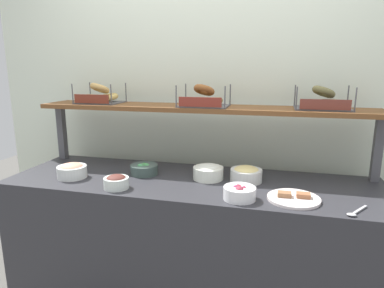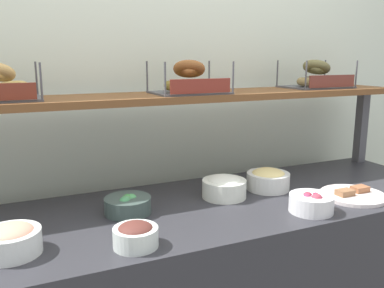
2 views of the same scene
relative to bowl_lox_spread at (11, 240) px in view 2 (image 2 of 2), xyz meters
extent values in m
cube|color=silver|center=(0.75, 0.68, 0.30)|extent=(3.49, 0.06, 2.40)
cube|color=#4C4C51|center=(1.83, 0.40, 0.15)|extent=(0.05, 0.05, 0.40)
cube|color=brown|center=(0.75, 0.40, 0.37)|extent=(2.25, 0.32, 0.03)
cylinder|color=white|center=(0.00, 0.00, -0.01)|extent=(0.18, 0.18, 0.07)
ellipsoid|color=#F6A082|center=(0.00, 0.00, 0.02)|extent=(0.14, 0.14, 0.05)
cylinder|color=#3E4F4A|center=(0.41, 0.18, -0.02)|extent=(0.18, 0.18, 0.06)
sphere|color=#4B9D5E|center=(0.40, 0.16, 0.01)|extent=(0.04, 0.04, 0.04)
sphere|color=#45905A|center=(0.42, 0.18, 0.01)|extent=(0.04, 0.04, 0.04)
sphere|color=#519156|center=(0.41, 0.17, 0.01)|extent=(0.04, 0.04, 0.04)
sphere|color=green|center=(0.41, 0.18, 0.01)|extent=(0.04, 0.04, 0.04)
sphere|color=#51A45D|center=(0.43, 0.18, 0.01)|extent=(0.04, 0.04, 0.04)
cylinder|color=white|center=(0.36, -0.11, -0.01)|extent=(0.14, 0.14, 0.06)
ellipsoid|color=#5B2C25|center=(0.36, -0.11, 0.01)|extent=(0.11, 0.11, 0.04)
cylinder|color=white|center=(1.07, -0.10, -0.01)|extent=(0.17, 0.17, 0.07)
sphere|color=#A33647|center=(1.07, -0.13, 0.01)|extent=(0.05, 0.05, 0.05)
sphere|color=#8D2F51|center=(1.05, -0.10, 0.01)|extent=(0.04, 0.04, 0.04)
sphere|color=#A83244|center=(1.06, -0.09, 0.01)|extent=(0.04, 0.04, 0.04)
sphere|color=maroon|center=(1.09, -0.10, 0.01)|extent=(0.03, 0.03, 0.03)
cylinder|color=white|center=(0.84, 0.19, -0.01)|extent=(0.19, 0.19, 0.08)
ellipsoid|color=white|center=(0.84, 0.19, 0.02)|extent=(0.15, 0.15, 0.05)
cylinder|color=silver|center=(1.07, 0.20, -0.01)|extent=(0.19, 0.19, 0.08)
ellipsoid|color=#F9E18A|center=(1.07, 0.20, 0.02)|extent=(0.15, 0.15, 0.05)
cylinder|color=white|center=(1.34, -0.04, -0.04)|extent=(0.27, 0.27, 0.01)
cube|color=#916240|center=(1.30, -0.04, -0.02)|extent=(0.07, 0.05, 0.02)
cube|color=#9C5E3C|center=(1.39, -0.03, -0.02)|extent=(0.07, 0.05, 0.02)
cylinder|color=#4C4C51|center=(0.14, 0.30, 0.45)|extent=(0.01, 0.01, 0.14)
cylinder|color=#4C4C51|center=(0.14, 0.53, 0.45)|extent=(0.01, 0.01, 0.14)
torus|color=tan|center=(0.04, 0.45, 0.42)|extent=(0.20, 0.20, 0.06)
cube|color=#4C4C51|center=(0.76, 0.39, 0.39)|extent=(0.32, 0.24, 0.01)
cylinder|color=#4C4C51|center=(0.61, 0.27, 0.45)|extent=(0.01, 0.01, 0.14)
cylinder|color=#4C4C51|center=(0.92, 0.27, 0.45)|extent=(0.01, 0.01, 0.14)
cylinder|color=#4C4C51|center=(0.61, 0.50, 0.45)|extent=(0.01, 0.01, 0.14)
cylinder|color=#4C4C51|center=(0.92, 0.50, 0.45)|extent=(0.01, 0.01, 0.14)
cube|color=maroon|center=(0.76, 0.27, 0.42)|extent=(0.27, 0.01, 0.06)
torus|color=brown|center=(0.71, 0.36, 0.42)|extent=(0.17, 0.17, 0.05)
torus|color=olive|center=(0.81, 0.42, 0.42)|extent=(0.19, 0.19, 0.05)
torus|color=brown|center=(0.76, 0.39, 0.49)|extent=(0.19, 0.19, 0.09)
cube|color=#4C4C51|center=(1.50, 0.42, 0.39)|extent=(0.33, 0.24, 0.01)
cylinder|color=#4C4C51|center=(1.34, 0.31, 0.45)|extent=(0.01, 0.01, 0.14)
cylinder|color=#4C4C51|center=(1.66, 0.31, 0.45)|extent=(0.01, 0.01, 0.14)
cylinder|color=#4C4C51|center=(1.34, 0.54, 0.45)|extent=(0.01, 0.01, 0.14)
cylinder|color=#4C4C51|center=(1.66, 0.54, 0.45)|extent=(0.01, 0.01, 0.14)
cube|color=brown|center=(1.50, 0.30, 0.42)|extent=(0.28, 0.01, 0.06)
torus|color=olive|center=(1.44, 0.39, 0.42)|extent=(0.19, 0.19, 0.05)
torus|color=#81735B|center=(1.55, 0.46, 0.42)|extent=(0.16, 0.16, 0.05)
torus|color=olive|center=(1.50, 0.42, 0.49)|extent=(0.20, 0.19, 0.09)
camera|label=1|loc=(1.24, -1.78, 0.63)|focal=31.52mm
camera|label=2|loc=(0.03, -1.28, 0.55)|focal=38.29mm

